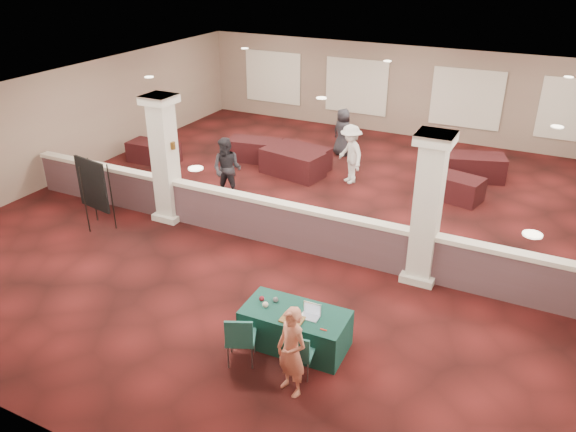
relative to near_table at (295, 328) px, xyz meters
The scene contains 32 objects.
ground 4.92m from the near_table, 109.02° to the left, with size 16.00×16.00×0.00m, color #491212.
wall_back 12.80m from the near_table, 97.21° to the left, with size 16.00×0.04×3.20m, color #8A6C5F.
wall_front 3.93m from the near_table, 115.43° to the right, with size 16.00×0.04×3.20m, color #8A6C5F.
wall_left 10.73m from the near_table, 154.21° to the left, with size 0.04×16.00×3.20m, color #8A6C5F.
ceiling 5.67m from the near_table, 109.02° to the left, with size 16.00×16.00×0.02m, color silver.
partition_wall 3.53m from the near_table, 117.00° to the left, with size 15.60×0.28×1.10m.
column_left 6.12m from the near_table, 148.39° to the left, with size 0.72×0.72×3.20m.
column_right 3.67m from the near_table, 65.93° to the left, with size 0.72×0.72×3.20m.
sconce_left 6.44m from the near_table, 149.74° to the left, with size 0.12×0.12×0.18m.
sconce_right 5.98m from the near_table, 146.93° to the left, with size 0.12×0.12×0.18m.
near_table is the anchor object (origin of this frame).
conf_chair_main 0.81m from the near_table, 59.70° to the right, with size 0.49×0.49×0.85m.
conf_chair_side 1.07m from the near_table, 124.49° to the right, with size 0.64×0.64×0.96m.
easel_board 6.68m from the near_table, 163.52° to the left, with size 1.06×0.59×1.81m.
woman 1.21m from the near_table, 66.98° to the right, with size 0.56×0.37×1.55m, color #D6795D.
far_table_front_left 10.22m from the near_table, 142.41° to the left, with size 1.62×0.81×0.66m, color black.
far_table_front_center 8.06m from the near_table, 116.51° to the left, with size 1.89×0.94×0.77m, color black.
far_table_front_right 7.71m from the near_table, 81.90° to the left, with size 1.66×0.83×0.67m, color black.
far_table_back_left 9.45m from the near_table, 123.99° to the left, with size 1.71×0.85×0.69m, color black.
far_table_back_center 8.62m from the near_table, 114.66° to the left, with size 1.76×0.88×0.72m, color black.
far_table_back_right 9.45m from the near_table, 81.85° to the left, with size 1.84×0.92×0.75m, color black.
attendee_a 6.57m from the near_table, 132.34° to the left, with size 0.83×0.46×1.74m, color black.
attendee_b 7.70m from the near_table, 103.88° to the left, with size 1.12×0.51×1.74m, color silver.
attendee_d 10.02m from the near_table, 106.94° to the left, with size 0.77×0.42×1.57m, color black.
laptop_base 0.46m from the near_table, ahead, with size 0.32×0.22×0.02m, color silver.
laptop_screen 0.56m from the near_table, 14.03° to the left, with size 0.32×0.01×0.21m, color silver.
screen_glow 0.55m from the near_table, 12.75° to the left, with size 0.29×0.00×0.18m, color silver.
knitting 0.44m from the near_table, 76.88° to the right, with size 0.38×0.29×0.03m, color orange.
yarn_cream 0.67m from the near_table, 167.89° to the right, with size 0.11×0.11×0.11m, color beige.
yarn_red 0.78m from the near_table, behind, with size 0.10×0.10×0.10m, color maroon.
yarn_grey 0.60m from the near_table, 166.88° to the left, with size 0.10×0.10×0.10m, color #4F4F54.
scissors 0.77m from the near_table, 21.50° to the right, with size 0.12×0.03×0.01m, color #AD1912.
Camera 1 is at (5.03, -11.79, 6.42)m, focal length 35.00 mm.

